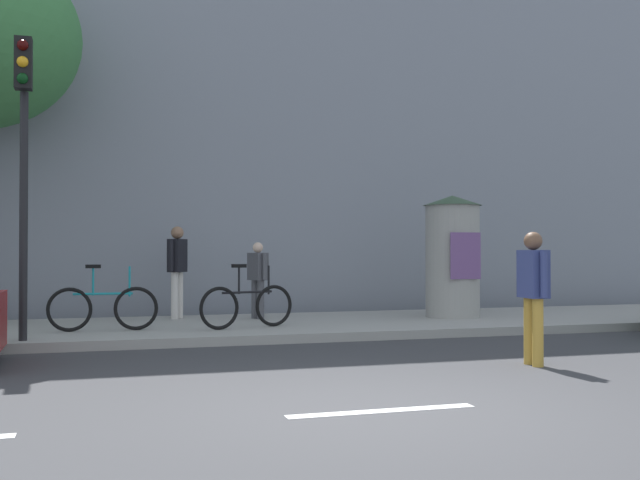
# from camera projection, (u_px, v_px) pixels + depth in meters

# --- Properties ---
(ground_plane) EXTENTS (80.00, 80.00, 0.00)m
(ground_plane) POSITION_uv_depth(u_px,v_px,m) (382.00, 411.00, 6.76)
(ground_plane) COLOR #38383A
(sidewalk_curb) EXTENTS (36.00, 4.00, 0.15)m
(sidewalk_curb) POSITION_uv_depth(u_px,v_px,m) (239.00, 328.00, 13.46)
(sidewalk_curb) COLOR #9E9B93
(sidewalk_curb) RESTS_ON ground_plane
(lane_markings) EXTENTS (25.80, 0.16, 0.01)m
(lane_markings) POSITION_uv_depth(u_px,v_px,m) (382.00, 411.00, 6.76)
(lane_markings) COLOR silver
(lane_markings) RESTS_ON ground_plane
(building_backdrop) EXTENTS (36.00, 5.00, 9.78)m
(building_backdrop) POSITION_uv_depth(u_px,v_px,m) (201.00, 112.00, 18.32)
(building_backdrop) COLOR gray
(building_backdrop) RESTS_ON ground_plane
(traffic_light) EXTENTS (0.24, 0.45, 4.40)m
(traffic_light) POSITION_uv_depth(u_px,v_px,m) (23.00, 138.00, 10.80)
(traffic_light) COLOR black
(traffic_light) RESTS_ON sidewalk_curb
(poster_column) EXTENTS (1.18, 1.18, 2.42)m
(poster_column) POSITION_uv_depth(u_px,v_px,m) (453.00, 255.00, 14.80)
(poster_column) COLOR #9E9B93
(poster_column) RESTS_ON sidewalk_curb
(pedestrian_with_backpack) EXTENTS (0.27, 0.61, 1.71)m
(pedestrian_with_backpack) POSITION_uv_depth(u_px,v_px,m) (533.00, 287.00, 9.49)
(pedestrian_with_backpack) COLOR #B78C33
(pedestrian_with_backpack) RESTS_ON ground_plane
(pedestrian_near_pole) EXTENTS (0.42, 0.50, 1.79)m
(pedestrian_near_pole) POSITION_uv_depth(u_px,v_px,m) (177.00, 264.00, 14.41)
(pedestrian_near_pole) COLOR silver
(pedestrian_near_pole) RESTS_ON sidewalk_curb
(pedestrian_in_red_top) EXTENTS (0.36, 0.56, 1.48)m
(pedestrian_in_red_top) POSITION_uv_depth(u_px,v_px,m) (258.00, 275.00, 14.40)
(pedestrian_in_red_top) COLOR #4C4C51
(pedestrian_in_red_top) RESTS_ON sidewalk_curb
(bicycle_leaning) EXTENTS (1.71, 0.57, 1.09)m
(bicycle_leaning) POSITION_uv_depth(u_px,v_px,m) (247.00, 305.00, 12.65)
(bicycle_leaning) COLOR black
(bicycle_leaning) RESTS_ON sidewalk_curb
(bicycle_upright) EXTENTS (1.77, 0.14, 1.09)m
(bicycle_upright) POSITION_uv_depth(u_px,v_px,m) (103.00, 307.00, 12.18)
(bicycle_upright) COLOR black
(bicycle_upright) RESTS_ON sidewalk_curb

